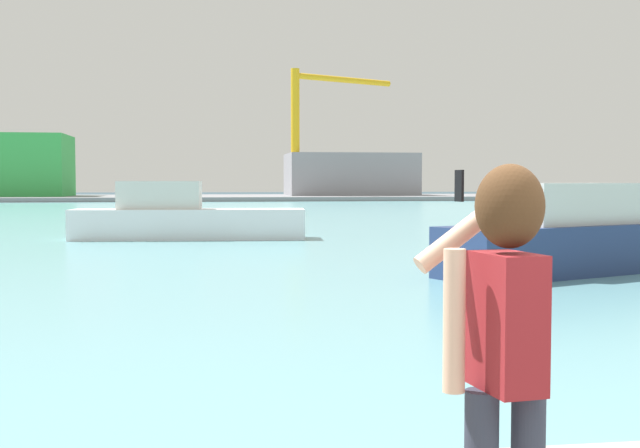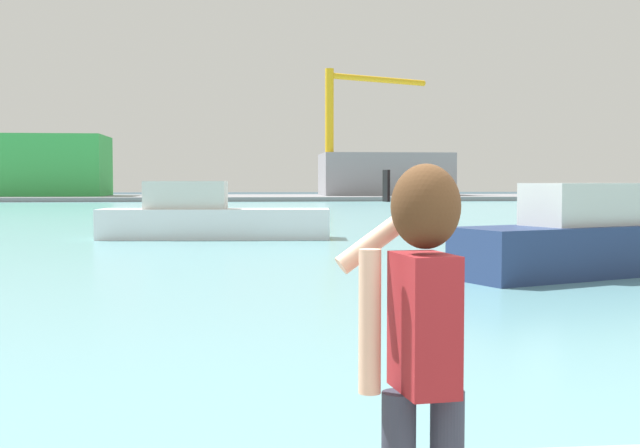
{
  "view_description": "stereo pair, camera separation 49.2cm",
  "coord_description": "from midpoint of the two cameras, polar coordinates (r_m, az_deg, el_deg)",
  "views": [
    {
      "loc": [
        -2.01,
        -2.71,
        2.13
      ],
      "look_at": [
        -0.52,
        7.46,
        1.58
      ],
      "focal_mm": 44.9,
      "sensor_mm": 36.0,
      "label": 1
    },
    {
      "loc": [
        -1.52,
        -2.77,
        2.13
      ],
      "look_at": [
        -0.52,
        7.46,
        1.58
      ],
      "focal_mm": 44.9,
      "sensor_mm": 36.0,
      "label": 2
    }
  ],
  "objects": [
    {
      "name": "far_shore_dock",
      "position": [
        94.78,
        -4.48,
        1.89
      ],
      "size": [
        140.0,
        20.0,
        0.49
      ],
      "primitive_type": "cube",
      "color": "gray",
      "rests_on": "ground_plane"
    },
    {
      "name": "boat_moored",
      "position": [
        29.8,
        -7.44,
        0.42
      ],
      "size": [
        8.57,
        2.52,
        2.13
      ],
      "rotation": [
        0.0,
        0.0,
        -0.08
      ],
      "color": "white",
      "rests_on": "harbor_water"
    },
    {
      "name": "warehouse_right",
      "position": [
        97.82,
        4.77,
        3.54
      ],
      "size": [
        15.41,
        9.5,
        5.05
      ],
      "primitive_type": "cube",
      "color": "gray",
      "rests_on": "far_shore_dock"
    },
    {
      "name": "person_photographer",
      "position": [
        3.31,
        11.47,
        -7.53
      ],
      "size": [
        0.53,
        0.55,
        1.74
      ],
      "rotation": [
        0.0,
        0.0,
        1.71
      ],
      "color": "#2D3342",
      "rests_on": "quay_promenade"
    },
    {
      "name": "ground_plane",
      "position": [
        52.82,
        -3.63,
        0.72
      ],
      "size": [
        220.0,
        220.0,
        0.0
      ],
      "primitive_type": "plane",
      "color": "#334751"
    },
    {
      "name": "harbor_water",
      "position": [
        54.81,
        -3.7,
        0.81
      ],
      "size": [
        140.0,
        100.0,
        0.02
      ],
      "primitive_type": "cube",
      "color": "#6BA8B2",
      "rests_on": "ground_plane"
    },
    {
      "name": "boat_moored_2",
      "position": [
        19.84,
        21.24,
        -1.09
      ],
      "size": [
        9.0,
        5.09,
        2.08
      ],
      "rotation": [
        0.0,
        0.0,
        0.39
      ],
      "color": "navy",
      "rests_on": "harbor_water"
    },
    {
      "name": "warehouse_left",
      "position": [
        97.77,
        -19.07,
        3.95
      ],
      "size": [
        14.56,
        9.46,
        6.97
      ],
      "primitive_type": "cube",
      "color": "green",
      "rests_on": "far_shore_dock"
    },
    {
      "name": "port_crane",
      "position": [
        94.71,
        1.97,
        7.75
      ],
      "size": [
        13.17,
        6.91,
        14.71
      ],
      "color": "yellow",
      "rests_on": "far_shore_dock"
    }
  ]
}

